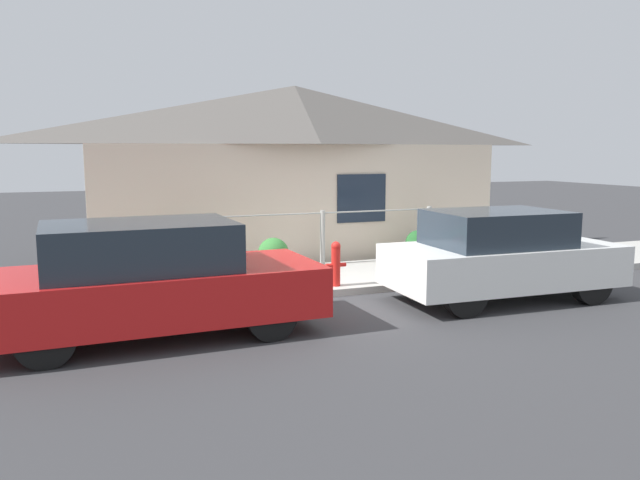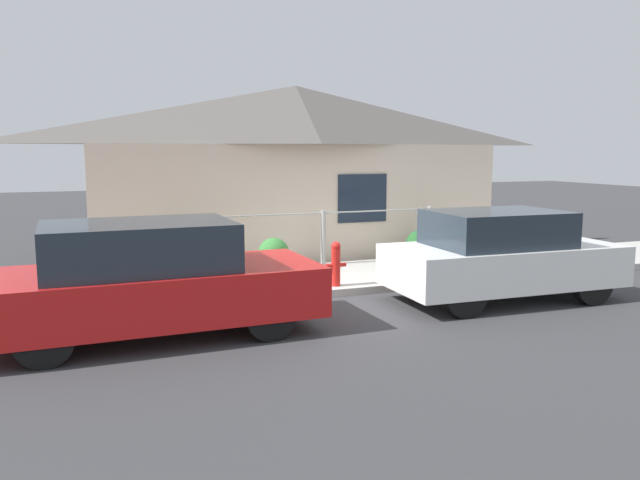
{
  "view_description": "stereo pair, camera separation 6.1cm",
  "coord_description": "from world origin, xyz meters",
  "px_view_note": "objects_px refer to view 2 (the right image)",
  "views": [
    {
      "loc": [
        -4.46,
        -9.06,
        2.35
      ],
      "look_at": [
        -0.79,
        0.3,
        0.9
      ],
      "focal_mm": 35.0,
      "sensor_mm": 36.0,
      "label": 1
    },
    {
      "loc": [
        -4.4,
        -9.08,
        2.35
      ],
      "look_at": [
        -0.79,
        0.3,
        0.9
      ],
      "focal_mm": 35.0,
      "sensor_mm": 36.0,
      "label": 2
    }
  ],
  "objects_px": {
    "potted_plant_by_fence": "(173,257)",
    "potted_plant_corner": "(419,244)",
    "car_left": "(150,280)",
    "car_right": "(501,256)",
    "potted_plant_near_hydrant": "(274,255)",
    "fire_hydrant": "(336,263)"
  },
  "relations": [
    {
      "from": "potted_plant_by_fence",
      "to": "potted_plant_corner",
      "type": "distance_m",
      "value": 4.99
    },
    {
      "from": "potted_plant_by_fence",
      "to": "potted_plant_corner",
      "type": "bearing_deg",
      "value": 1.31
    },
    {
      "from": "car_left",
      "to": "car_right",
      "type": "bearing_deg",
      "value": -1.51
    },
    {
      "from": "car_left",
      "to": "potted_plant_corner",
      "type": "bearing_deg",
      "value": 27.3
    },
    {
      "from": "car_left",
      "to": "potted_plant_near_hydrant",
      "type": "distance_m",
      "value": 3.53
    },
    {
      "from": "car_right",
      "to": "potted_plant_corner",
      "type": "xyz_separation_m",
      "value": [
        0.34,
        3.13,
        -0.27
      ]
    },
    {
      "from": "car_left",
      "to": "potted_plant_near_hydrant",
      "type": "height_order",
      "value": "car_left"
    },
    {
      "from": "car_left",
      "to": "potted_plant_corner",
      "type": "relative_size",
      "value": 6.93
    },
    {
      "from": "car_right",
      "to": "potted_plant_near_hydrant",
      "type": "bearing_deg",
      "value": 140.51
    },
    {
      "from": "car_left",
      "to": "potted_plant_near_hydrant",
      "type": "relative_size",
      "value": 6.1
    },
    {
      "from": "car_right",
      "to": "potted_plant_by_fence",
      "type": "relative_size",
      "value": 5.58
    },
    {
      "from": "car_right",
      "to": "fire_hydrant",
      "type": "relative_size",
      "value": 4.95
    },
    {
      "from": "car_left",
      "to": "fire_hydrant",
      "type": "bearing_deg",
      "value": 22.63
    },
    {
      "from": "car_right",
      "to": "fire_hydrant",
      "type": "xyz_separation_m",
      "value": [
        -2.23,
        1.4,
        -0.2
      ]
    },
    {
      "from": "car_left",
      "to": "fire_hydrant",
      "type": "height_order",
      "value": "car_left"
    },
    {
      "from": "car_left",
      "to": "fire_hydrant",
      "type": "distance_m",
      "value": 3.42
    },
    {
      "from": "car_left",
      "to": "car_right",
      "type": "height_order",
      "value": "car_left"
    },
    {
      "from": "potted_plant_corner",
      "to": "potted_plant_by_fence",
      "type": "bearing_deg",
      "value": -178.69
    },
    {
      "from": "car_left",
      "to": "potted_plant_by_fence",
      "type": "relative_size",
      "value": 6.36
    },
    {
      "from": "potted_plant_by_fence",
      "to": "potted_plant_corner",
      "type": "xyz_separation_m",
      "value": [
        4.99,
        0.11,
        -0.05
      ]
    },
    {
      "from": "fire_hydrant",
      "to": "potted_plant_by_fence",
      "type": "xyz_separation_m",
      "value": [
        -2.42,
        1.62,
        -0.02
      ]
    },
    {
      "from": "car_right",
      "to": "potted_plant_by_fence",
      "type": "distance_m",
      "value": 5.54
    }
  ]
}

